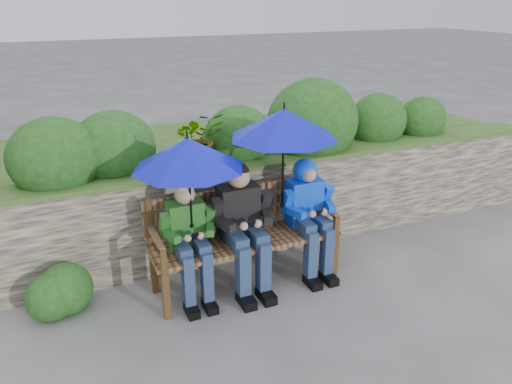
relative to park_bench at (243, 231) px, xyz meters
name	(u,v)px	position (x,y,z in m)	size (l,w,h in m)	color
ground	(260,286)	(0.11, -0.16, -0.54)	(60.00, 60.00, 0.00)	#545452
garden_backdrop	(197,177)	(-0.01, 1.44, 0.07)	(8.00, 2.87, 1.84)	#3A3733
park_bench	(243,231)	(0.00, 0.00, 0.00)	(1.81, 0.53, 0.96)	#493116
boy_left	(189,236)	(-0.55, -0.08, 0.10)	(0.48, 0.56, 1.13)	#245920
boy_middle	(243,222)	(-0.04, -0.10, 0.14)	(0.57, 0.66, 1.24)	black
boy_right	(309,207)	(0.67, -0.08, 0.16)	(0.52, 0.63, 1.18)	blue
umbrella_left	(188,154)	(-0.52, -0.08, 0.86)	(0.99, 0.99, 0.89)	#0B10C5
umbrella_right	(284,124)	(0.40, -0.03, 1.02)	(1.01, 1.01, 1.02)	#0B10C5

